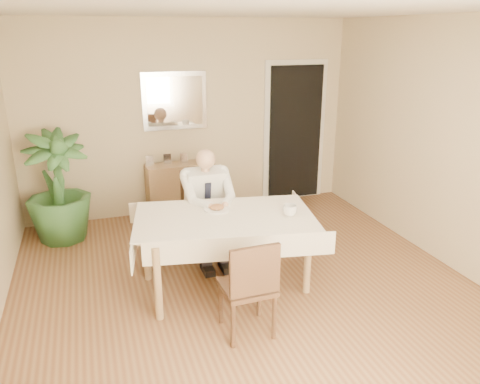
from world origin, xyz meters
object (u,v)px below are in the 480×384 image
object	(u,v)px
chair_near	(250,284)
sideboard	(181,189)
seated_man	(209,202)
coffee_mug	(290,210)
chair_far	(203,206)
potted_palm	(58,187)
dining_table	(225,224)

from	to	relation	value
chair_near	sideboard	xyz separation A→B (m)	(0.02, 2.90, -0.12)
seated_man	coffee_mug	size ratio (longest dim) A/B	9.28
chair_far	potted_palm	size ratio (longest dim) A/B	0.70
dining_table	chair_near	distance (m)	0.87
dining_table	chair_near	world-z (taller)	chair_near
dining_table	potted_palm	xyz separation A→B (m)	(-1.57, 1.69, 0.00)
dining_table	chair_far	bearing A→B (deg)	100.27
chair_near	seated_man	distance (m)	1.46
coffee_mug	sideboard	xyz separation A→B (m)	(-0.62, 2.24, -0.44)
dining_table	sideboard	xyz separation A→B (m)	(-0.02, 2.05, -0.30)
chair_far	coffee_mug	bearing A→B (deg)	-59.26
dining_table	coffee_mug	world-z (taller)	coffee_mug
seated_man	coffee_mug	distance (m)	0.99
sideboard	chair_near	bearing A→B (deg)	-94.85
chair_far	sideboard	bearing A→B (deg)	92.81
chair_far	sideboard	xyz separation A→B (m)	(-0.02, 1.16, -0.17)
chair_near	potted_palm	xyz separation A→B (m)	(-1.53, 2.55, 0.18)
chair_far	chair_near	world-z (taller)	chair_far
coffee_mug	sideboard	size ratio (longest dim) A/B	0.15
chair_far	chair_near	xyz separation A→B (m)	(-0.04, -1.74, -0.04)
dining_table	coffee_mug	distance (m)	0.64
potted_palm	chair_far	bearing A→B (deg)	-27.26
seated_man	dining_table	bearing A→B (deg)	-90.00
sideboard	chair_far	bearing A→B (deg)	-93.37
chair_far	coffee_mug	world-z (taller)	chair_far
seated_man	potted_palm	world-z (taller)	potted_palm
seated_man	coffee_mug	bearing A→B (deg)	-52.64
chair_far	potted_palm	world-z (taller)	potted_palm
sideboard	seated_man	bearing A→B (deg)	-93.60
coffee_mug	sideboard	distance (m)	2.36
seated_man	coffee_mug	xyz separation A→B (m)	(0.60, -0.78, 0.11)
chair_near	seated_man	xyz separation A→B (m)	(0.04, 1.45, 0.20)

